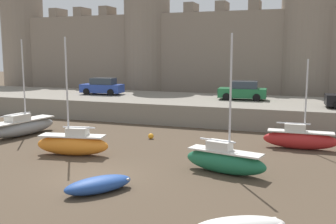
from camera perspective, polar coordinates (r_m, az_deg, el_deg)
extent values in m
plane|color=#4C3D2D|center=(19.06, -10.30, -9.17)|extent=(160.00, 160.00, 0.00)
cube|color=gray|center=(35.40, 4.44, 0.60)|extent=(65.19, 10.00, 1.68)
cube|color=gray|center=(44.19, 7.74, 7.62)|extent=(53.19, 2.80, 10.09)
cylinder|color=gray|center=(56.11, -20.22, 9.07)|extent=(5.31, 5.31, 13.40)
cylinder|color=gray|center=(46.84, -3.05, 9.76)|extent=(5.31, 5.31, 13.40)
cylinder|color=gray|center=(43.23, 19.51, 9.38)|extent=(5.31, 5.31, 13.40)
cube|color=gray|center=(52.92, -15.63, 13.62)|extent=(1.10, 2.52, 1.10)
cube|color=gray|center=(51.01, -12.32, 13.93)|extent=(1.10, 2.52, 1.10)
cube|color=gray|center=(49.27, -8.76, 14.22)|extent=(1.10, 2.52, 1.10)
cube|color=gray|center=(45.30, 3.41, 14.80)|extent=(1.10, 2.52, 1.10)
cube|color=gray|center=(44.45, 7.89, 14.85)|extent=(1.10, 2.52, 1.10)
cube|color=gray|center=(43.86, 12.51, 14.82)|extent=(1.10, 2.52, 1.10)
ellipsoid|color=#234793|center=(16.87, -10.05, -10.35)|extent=(2.67, 3.04, 0.66)
ellipsoid|color=blue|center=(16.85, -10.06, -10.16)|extent=(2.15, 2.47, 0.37)
cube|color=beige|center=(16.76, -10.76, -10.14)|extent=(0.89, 0.73, 0.06)
cube|color=beige|center=(17.31, -6.52, -9.50)|extent=(0.66, 0.59, 0.08)
ellipsoid|color=orange|center=(22.96, -13.68, -4.69)|extent=(4.33, 1.88, 1.17)
cube|color=silver|center=(22.85, -13.73, -3.36)|extent=(3.81, 1.62, 0.08)
cube|color=silver|center=(22.68, -13.02, -2.76)|extent=(1.29, 0.94, 0.44)
cylinder|color=silver|center=(22.53, -14.47, 3.57)|extent=(0.10, 0.10, 5.46)
cylinder|color=silver|center=(22.59, -12.79, -2.20)|extent=(1.87, 0.43, 0.08)
ellipsoid|color=#1E6B47|center=(19.24, 8.26, -7.19)|extent=(4.26, 1.97, 1.13)
cube|color=silver|center=(19.11, 8.30, -5.68)|extent=(3.74, 1.70, 0.08)
cube|color=silver|center=(19.17, 7.47, -4.82)|extent=(1.28, 0.93, 0.44)
cylinder|color=silver|center=(18.53, 9.07, 2.69)|extent=(0.10, 0.10, 5.54)
cylinder|color=silver|center=(19.16, 7.21, -4.11)|extent=(1.83, 0.50, 0.08)
ellipsoid|color=gray|center=(29.40, -20.29, -2.14)|extent=(2.40, 5.59, 1.11)
cube|color=silver|center=(29.31, -20.34, -1.14)|extent=(2.07, 4.91, 0.08)
cube|color=silver|center=(29.02, -20.98, -0.75)|extent=(1.21, 1.66, 0.44)
cylinder|color=silver|center=(29.17, -20.22, 4.40)|extent=(0.10, 0.10, 5.56)
cylinder|color=silver|center=(28.90, -21.21, -0.34)|extent=(0.51, 2.41, 0.08)
ellipsoid|color=red|center=(25.03, 18.62, -3.89)|extent=(4.36, 1.05, 1.10)
cube|color=silver|center=(24.92, 18.68, -2.75)|extent=(3.83, 0.90, 0.08)
cube|color=silver|center=(24.88, 17.95, -2.12)|extent=(1.23, 0.65, 0.44)
cylinder|color=silver|center=(24.60, 19.43, 2.24)|extent=(0.10, 0.10, 4.31)
cylinder|color=silver|center=(24.84, 17.73, -1.59)|extent=(1.95, 0.12, 0.08)
cube|color=beige|center=(13.11, 9.39, -15.75)|extent=(0.58, 0.84, 0.06)
cube|color=beige|center=(13.61, 15.28, -15.11)|extent=(0.51, 0.62, 0.08)
sphere|color=orange|center=(26.56, -2.50, -3.52)|extent=(0.38, 0.38, 0.38)
cylinder|color=black|center=(32.68, 23.04, 1.31)|extent=(0.65, 0.23, 0.64)
cube|color=#1E6638|center=(34.92, 10.72, 2.74)|extent=(4.21, 1.99, 0.80)
cube|color=#2D3842|center=(34.85, 11.00, 3.88)|extent=(2.36, 1.65, 0.64)
cylinder|color=black|center=(34.24, 8.47, 2.21)|extent=(0.65, 0.23, 0.64)
cylinder|color=black|center=(35.92, 8.80, 2.50)|extent=(0.65, 0.23, 0.64)
cylinder|color=black|center=(34.03, 12.72, 2.05)|extent=(0.65, 0.23, 0.64)
cylinder|color=black|center=(35.72, 12.86, 2.35)|extent=(0.65, 0.23, 0.64)
cube|color=#263F99|center=(39.24, -9.55, 3.41)|extent=(4.21, 1.99, 0.80)
cube|color=#2D3842|center=(39.12, -9.38, 4.43)|extent=(2.36, 1.65, 0.64)
cylinder|color=black|center=(39.07, -11.76, 2.91)|extent=(0.65, 0.23, 0.64)
cylinder|color=black|center=(40.58, -10.66, 3.15)|extent=(0.65, 0.23, 0.64)
cylinder|color=black|center=(37.97, -8.34, 2.84)|extent=(0.65, 0.23, 0.64)
cylinder|color=black|center=(39.52, -7.35, 3.09)|extent=(0.65, 0.23, 0.64)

